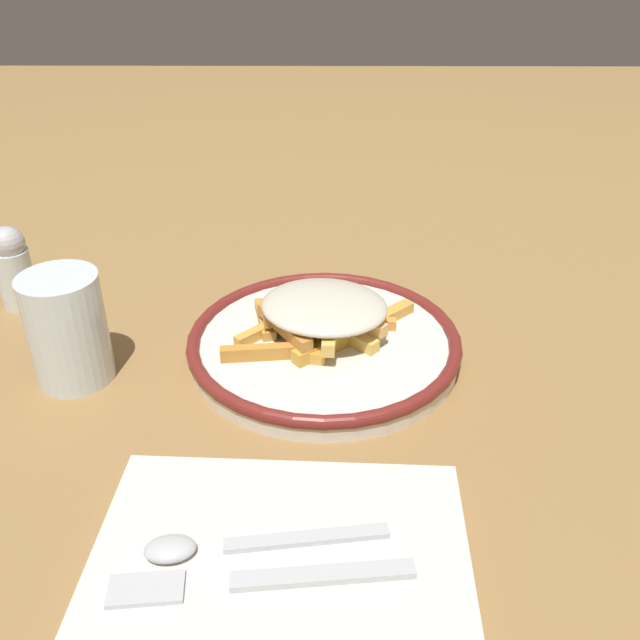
{
  "coord_description": "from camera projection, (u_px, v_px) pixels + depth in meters",
  "views": [
    {
      "loc": [
        -0.52,
        -0.0,
        0.35
      ],
      "look_at": [
        0.0,
        0.0,
        0.04
      ],
      "focal_mm": 38.96,
      "sensor_mm": 36.0,
      "label": 1
    }
  ],
  "objects": [
    {
      "name": "ground_plane",
      "position": [
        320.0,
        355.0,
        0.63
      ],
      "size": [
        2.6,
        2.6,
        0.0
      ],
      "primitive_type": "plane",
      "color": "olive"
    },
    {
      "name": "salt_shaker",
      "position": [
        9.0,
        267.0,
        0.69
      ],
      "size": [
        0.04,
        0.04,
        0.09
      ],
      "color": "silver",
      "rests_on": "ground_plane"
    },
    {
      "name": "napkin",
      "position": [
        276.0,
        549.0,
        0.44
      ],
      "size": [
        0.16,
        0.24,
        0.01
      ],
      "primitive_type": "cube",
      "rotation": [
        0.0,
        0.0,
        -0.04
      ],
      "color": "silver",
      "rests_on": "ground_plane"
    },
    {
      "name": "water_glass",
      "position": [
        63.0,
        329.0,
        0.58
      ],
      "size": [
        0.07,
        0.07,
        0.1
      ],
      "primitive_type": "cylinder",
      "color": "silver",
      "rests_on": "ground_plane"
    },
    {
      "name": "spoon",
      "position": [
        219.0,
        545.0,
        0.43
      ],
      "size": [
        0.04,
        0.15,
        0.01
      ],
      "color": "silver",
      "rests_on": "napkin"
    },
    {
      "name": "fries_heap",
      "position": [
        321.0,
        314.0,
        0.62
      ],
      "size": [
        0.13,
        0.17,
        0.04
      ],
      "color": "#F1BD55",
      "rests_on": "plate"
    },
    {
      "name": "plate",
      "position": [
        320.0,
        344.0,
        0.62
      ],
      "size": [
        0.25,
        0.25,
        0.02
      ],
      "color": "silver",
      "rests_on": "ground_plane"
    },
    {
      "name": "fork",
      "position": [
        252.0,
        580.0,
        0.41
      ],
      "size": [
        0.03,
        0.18,
        0.01
      ],
      "color": "silver",
      "rests_on": "napkin"
    }
  ]
}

